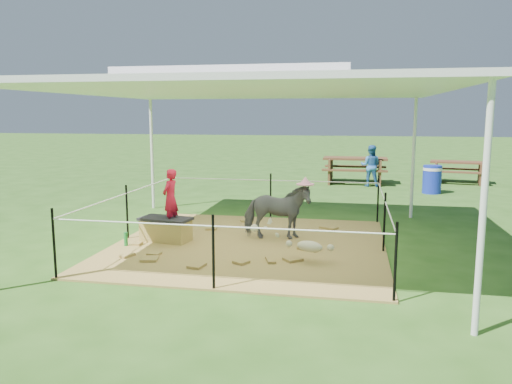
% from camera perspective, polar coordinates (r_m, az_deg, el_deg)
% --- Properties ---
extents(ground, '(90.00, 90.00, 0.00)m').
position_cam_1_polar(ground, '(8.67, -0.76, -6.16)').
color(ground, '#2D5919').
rests_on(ground, ground).
extents(hay_patch, '(4.60, 4.60, 0.03)m').
position_cam_1_polar(hay_patch, '(8.67, -0.76, -6.07)').
color(hay_patch, brown).
rests_on(hay_patch, ground).
extents(canopy_tent, '(6.30, 6.30, 2.90)m').
position_cam_1_polar(canopy_tent, '(8.39, -0.80, 11.89)').
color(canopy_tent, silver).
rests_on(canopy_tent, ground).
extents(rope_fence, '(4.54, 4.54, 1.00)m').
position_cam_1_polar(rope_fence, '(8.53, -0.77, -1.98)').
color(rope_fence, black).
rests_on(rope_fence, ground).
extents(straw_bale, '(0.90, 0.56, 0.37)m').
position_cam_1_polar(straw_bale, '(8.99, -10.26, -4.34)').
color(straw_bale, '#A98E3D').
rests_on(straw_bale, hay_patch).
extents(dark_cloth, '(0.96, 0.61, 0.05)m').
position_cam_1_polar(dark_cloth, '(8.94, -10.29, -3.03)').
color(dark_cloth, black).
rests_on(dark_cloth, straw_bale).
extents(woman, '(0.30, 0.40, 1.01)m').
position_cam_1_polar(woman, '(8.82, -9.77, -0.01)').
color(woman, red).
rests_on(woman, straw_bale).
extents(green_bottle, '(0.08, 0.08, 0.23)m').
position_cam_1_polar(green_bottle, '(8.82, -14.65, -5.21)').
color(green_bottle, '#1B7C2E').
rests_on(green_bottle, hay_patch).
extents(pony, '(1.25, 0.70, 1.00)m').
position_cam_1_polar(pony, '(8.91, 2.40, -2.26)').
color(pony, '#515257').
rests_on(pony, hay_patch).
extents(pink_hat, '(0.31, 0.31, 0.14)m').
position_cam_1_polar(pink_hat, '(8.82, 2.42, 1.41)').
color(pink_hat, pink).
rests_on(pink_hat, pony).
extents(foal, '(1.14, 0.88, 0.56)m').
position_cam_1_polar(foal, '(7.61, 6.15, -5.96)').
color(foal, beige).
rests_on(foal, hay_patch).
extents(trash_barrel, '(0.68, 0.68, 0.80)m').
position_cam_1_polar(trash_barrel, '(15.14, 19.47, 1.37)').
color(trash_barrel, '#172CB1').
rests_on(trash_barrel, ground).
extents(picnic_table_near, '(2.07, 1.52, 0.85)m').
position_cam_1_polar(picnic_table_near, '(16.71, 11.23, 2.45)').
color(picnic_table_near, '#52341C').
rests_on(picnic_table_near, ground).
extents(picnic_table_far, '(1.92, 1.53, 0.72)m').
position_cam_1_polar(picnic_table_far, '(17.73, 22.05, 2.12)').
color(picnic_table_far, '#55311D').
rests_on(picnic_table_far, ground).
extents(distant_person, '(0.70, 0.58, 1.30)m').
position_cam_1_polar(distant_person, '(16.04, 12.96, 2.93)').
color(distant_person, '#306AB4').
rests_on(distant_person, ground).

